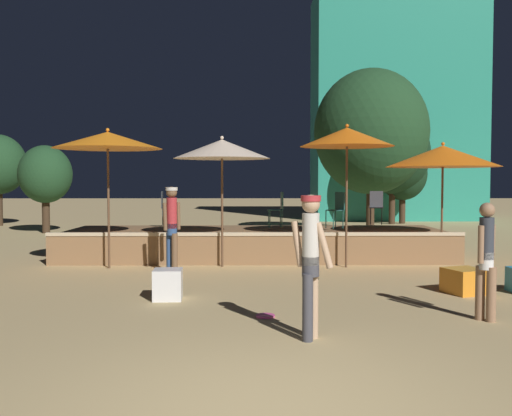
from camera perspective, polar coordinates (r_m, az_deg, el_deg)
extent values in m
plane|color=tan|center=(5.00, 0.94, -19.96)|extent=(120.00, 120.00, 0.00)
cube|color=olive|center=(14.63, -0.05, -3.54)|extent=(9.58, 3.16, 0.68)
cube|color=#CCB793|center=(13.06, 0.01, -2.62)|extent=(9.58, 0.12, 0.08)
cylinder|color=brown|center=(12.84, 9.03, 0.08)|extent=(0.05, 0.05, 2.69)
cone|color=orange|center=(12.87, 9.08, 7.02)|extent=(2.08, 2.08, 0.42)
sphere|color=orange|center=(12.89, 9.09, 8.13)|extent=(0.08, 0.08, 0.08)
cylinder|color=brown|center=(12.82, -3.41, -0.49)|extent=(0.05, 0.05, 2.43)
cone|color=beige|center=(12.82, -3.42, 5.91)|extent=(2.17, 2.17, 0.43)
sphere|color=beige|center=(12.84, -3.43, 7.03)|extent=(0.08, 0.08, 0.08)
cylinder|color=brown|center=(12.96, -14.53, -0.07)|extent=(0.05, 0.05, 2.64)
cone|color=orange|center=(12.98, -14.61, 6.58)|extent=(2.38, 2.38, 0.37)
sphere|color=orange|center=(12.99, -14.62, 7.56)|extent=(0.08, 0.08, 0.08)
cylinder|color=brown|center=(13.75, 18.10, -0.78)|extent=(0.05, 0.05, 2.25)
cone|color=orange|center=(13.74, 18.18, 4.94)|extent=(2.57, 2.57, 0.49)
sphere|color=orange|center=(13.75, 18.20, 6.12)|extent=(0.08, 0.08, 0.08)
cube|color=white|center=(9.45, -8.81, -7.56)|extent=(0.48, 0.48, 0.50)
cube|color=orange|center=(10.49, 20.16, -6.86)|extent=(0.77, 0.77, 0.43)
cylinder|color=#997051|center=(8.58, 21.50, -7.90)|extent=(0.13, 0.13, 0.75)
cylinder|color=#997051|center=(8.51, 22.46, -8.00)|extent=(0.13, 0.13, 0.75)
cylinder|color=white|center=(8.47, 22.03, -4.91)|extent=(0.19, 0.19, 0.24)
cylinder|color=#333842|center=(8.44, 22.07, -2.84)|extent=(0.19, 0.19, 0.58)
cylinder|color=#997051|center=(8.30, 21.57, -3.41)|extent=(0.11, 0.11, 0.51)
cylinder|color=#997051|center=(8.59, 22.53, -3.23)|extent=(0.13, 0.13, 0.52)
sphere|color=#997051|center=(8.41, 22.11, -0.19)|extent=(0.20, 0.20, 0.20)
cylinder|color=brown|center=(12.05, -8.14, -4.51)|extent=(0.13, 0.13, 0.84)
cylinder|color=#2D4C7F|center=(12.19, -8.66, -4.44)|extent=(0.13, 0.13, 0.84)
cylinder|color=#2D4C7F|center=(12.07, -8.41, -2.12)|extent=(0.22, 0.22, 0.24)
cylinder|color=#B22D33|center=(12.04, -8.42, -0.50)|extent=(0.22, 0.22, 0.64)
cylinder|color=brown|center=(12.16, -7.77, -0.79)|extent=(0.12, 0.12, 0.57)
cylinder|color=brown|center=(11.94, -9.09, -0.86)|extent=(0.13, 0.13, 0.57)
sphere|color=brown|center=(12.03, -8.44, 1.57)|extent=(0.23, 0.23, 0.23)
cylinder|color=beige|center=(12.03, -8.44, 1.90)|extent=(0.25, 0.25, 0.07)
cylinder|color=tan|center=(7.12, 5.72, -9.62)|extent=(0.13, 0.13, 0.82)
cylinder|color=#3F3F47|center=(6.96, 5.19, -9.90)|extent=(0.13, 0.13, 0.82)
cylinder|color=#3F3F47|center=(6.95, 5.48, -5.83)|extent=(0.21, 0.21, 0.24)
cylinder|color=beige|center=(6.91, 5.49, -3.10)|extent=(0.21, 0.21, 0.63)
cylinder|color=tan|center=(6.98, 4.18, -3.60)|extent=(0.19, 0.15, 0.56)
cylinder|color=tan|center=(6.85, 6.82, -3.73)|extent=(0.24, 0.18, 0.56)
sphere|color=tan|center=(6.88, 5.50, 0.42)|extent=(0.22, 0.22, 0.22)
cylinder|color=#B22D33|center=(6.88, 5.51, 0.97)|extent=(0.24, 0.24, 0.07)
cylinder|color=#2D3338|center=(15.42, -8.20, -0.85)|extent=(0.02, 0.02, 0.45)
cylinder|color=#2D3338|center=(15.72, -8.16, -0.78)|extent=(0.02, 0.02, 0.45)
cylinder|color=#2D3338|center=(15.43, -9.31, -0.85)|extent=(0.02, 0.02, 0.45)
cylinder|color=#2D3338|center=(15.73, -9.26, -0.79)|extent=(0.02, 0.02, 0.45)
cylinder|color=#2D3338|center=(15.57, -8.74, 0.01)|extent=(0.40, 0.40, 0.02)
cube|color=#2D3338|center=(15.56, -9.37, 0.83)|extent=(0.07, 0.36, 0.45)
cylinder|color=#47474C|center=(15.73, 11.37, -0.80)|extent=(0.02, 0.02, 0.45)
cylinder|color=#47474C|center=(15.73, 12.47, -0.82)|extent=(0.02, 0.02, 0.45)
cylinder|color=#47474C|center=(16.03, 11.40, -0.74)|extent=(0.02, 0.02, 0.45)
cylinder|color=#47474C|center=(16.03, 12.47, -0.75)|extent=(0.02, 0.02, 0.45)
cylinder|color=#47474C|center=(15.87, 11.93, 0.03)|extent=(0.40, 0.40, 0.02)
cube|color=#47474C|center=(16.03, 11.95, 0.86)|extent=(0.36, 0.11, 0.45)
cylinder|color=#1E4C47|center=(14.34, 7.01, -1.11)|extent=(0.02, 0.02, 0.45)
cylinder|color=#1E4C47|center=(14.10, 7.74, -1.17)|extent=(0.02, 0.02, 0.45)
cylinder|color=#1E4C47|center=(14.52, 7.95, -1.06)|extent=(0.02, 0.02, 0.45)
cylinder|color=#1E4C47|center=(14.29, 8.69, -1.13)|extent=(0.02, 0.02, 0.45)
cylinder|color=#1E4C47|center=(14.30, 7.85, -0.22)|extent=(0.40, 0.40, 0.02)
cube|color=#1E4C47|center=(14.39, 8.39, 0.69)|extent=(0.20, 0.33, 0.45)
cylinder|color=#1E4C47|center=(14.49, 1.28, -1.05)|extent=(0.02, 0.02, 0.45)
cylinder|color=#1E4C47|center=(14.20, 1.40, -1.12)|extent=(0.02, 0.02, 0.45)
cylinder|color=#1E4C47|center=(14.53, 2.45, -1.04)|extent=(0.02, 0.02, 0.45)
cylinder|color=#1E4C47|center=(14.23, 2.60, -1.12)|extent=(0.02, 0.02, 0.45)
cylinder|color=#1E4C47|center=(14.35, 1.93, -0.18)|extent=(0.40, 0.40, 0.02)
cube|color=#1E4C47|center=(14.36, 2.61, 0.71)|extent=(0.06, 0.36, 0.45)
cylinder|color=#E54C99|center=(8.21, 0.95, -10.73)|extent=(0.27, 0.27, 0.03)
cylinder|color=#3D2B1C|center=(22.57, -20.26, -0.70)|extent=(0.28, 0.28, 1.31)
ellipsoid|color=#1E4223|center=(22.54, -20.33, 3.19)|extent=(1.95, 1.95, 2.14)
cylinder|color=#3D2B1C|center=(26.40, 13.44, 0.26)|extent=(0.28, 0.28, 1.69)
ellipsoid|color=black|center=(26.41, 13.49, 5.34)|extent=(3.32, 3.32, 3.66)
cylinder|color=#3D2B1C|center=(26.83, 14.42, -0.14)|extent=(0.28, 0.28, 1.28)
ellipsoid|color=black|center=(26.80, 14.46, 3.33)|extent=(2.18, 2.18, 2.40)
cylinder|color=#3D2B1C|center=(20.21, 11.36, -0.17)|extent=(0.28, 0.28, 1.87)
ellipsoid|color=#1E4223|center=(20.26, 11.43, 7.50)|extent=(3.93, 3.93, 4.33)
cube|color=teal|center=(30.11, 13.78, 9.69)|extent=(8.25, 3.64, 11.28)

